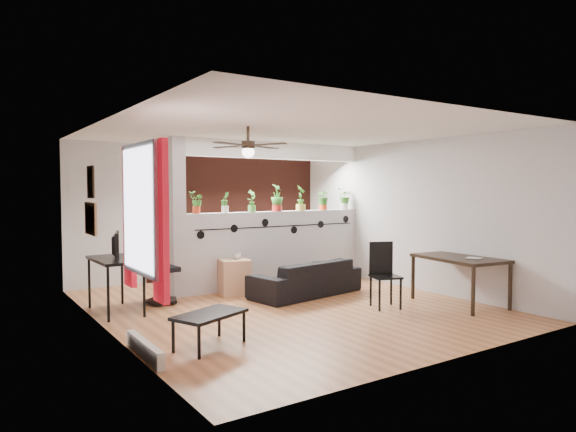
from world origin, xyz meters
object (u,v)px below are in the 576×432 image
(potted_plant_1, at_px, (225,202))
(coffee_table, at_px, (210,316))
(potted_plant_4, at_px, (301,197))
(sofa, at_px, (306,279))
(potted_plant_0, at_px, (196,202))
(dining_table, at_px, (459,262))
(potted_plant_2, at_px, (252,200))
(potted_plant_6, at_px, (344,198))
(folding_chair, at_px, (383,269))
(cube_shelf, at_px, (234,277))
(potted_plant_3, at_px, (277,197))
(ceiling_fan, at_px, (248,148))
(potted_plant_5, at_px, (323,198))
(computer_desk, at_px, (115,263))
(cup, at_px, (237,256))
(office_chair, at_px, (159,273))

(potted_plant_1, bearing_deg, coffee_table, -119.74)
(potted_plant_4, xyz_separation_m, sofa, (-0.62, -1.05, -1.33))
(potted_plant_1, height_order, potted_plant_4, potted_plant_4)
(potted_plant_0, bearing_deg, dining_table, -43.66)
(potted_plant_2, bearing_deg, potted_plant_6, 0.00)
(potted_plant_4, distance_m, folding_chair, 2.58)
(potted_plant_0, xyz_separation_m, cube_shelf, (0.52, -0.34, -1.26))
(folding_chair, bearing_deg, potted_plant_3, 99.08)
(dining_table, distance_m, folding_chair, 1.20)
(ceiling_fan, height_order, potted_plant_5, ceiling_fan)
(folding_chair, bearing_deg, potted_plant_2, 110.94)
(sofa, height_order, computer_desk, computer_desk)
(computer_desk, bearing_deg, potted_plant_1, 14.80)
(potted_plant_4, height_order, dining_table, potted_plant_4)
(potted_plant_2, bearing_deg, cup, -144.78)
(computer_desk, bearing_deg, potted_plant_2, 11.81)
(potted_plant_0, distance_m, folding_chair, 3.22)
(cube_shelf, xyz_separation_m, coffee_table, (-1.56, -2.40, 0.05))
(office_chair, bearing_deg, dining_table, -34.75)
(cube_shelf, bearing_deg, office_chair, -171.37)
(potted_plant_5, bearing_deg, potted_plant_2, -180.00)
(potted_plant_4, height_order, folding_chair, potted_plant_4)
(ceiling_fan, height_order, coffee_table, ceiling_fan)
(potted_plant_2, bearing_deg, potted_plant_4, 0.00)
(potted_plant_1, bearing_deg, potted_plant_5, 0.00)
(ceiling_fan, distance_m, potted_plant_2, 2.23)
(potted_plant_5, distance_m, computer_desk, 4.23)
(ceiling_fan, xyz_separation_m, potted_plant_3, (1.60, 1.80, -0.71))
(cup, bearing_deg, office_chair, 177.21)
(potted_plant_6, height_order, dining_table, potted_plant_6)
(cube_shelf, distance_m, cup, 0.35)
(potted_plant_0, xyz_separation_m, potted_plant_5, (2.63, 0.00, 0.03))
(potted_plant_5, relative_size, coffee_table, 0.46)
(ceiling_fan, distance_m, sofa, 2.64)
(potted_plant_6, distance_m, computer_desk, 4.74)
(coffee_table, bearing_deg, potted_plant_5, 36.72)
(potted_plant_0, height_order, dining_table, potted_plant_0)
(potted_plant_3, height_order, office_chair, potted_plant_3)
(potted_plant_6, distance_m, dining_table, 3.04)
(potted_plant_1, height_order, office_chair, potted_plant_1)
(potted_plant_0, relative_size, cube_shelf, 0.63)
(sofa, bearing_deg, office_chair, -28.53)
(folding_chair, distance_m, coffee_table, 3.03)
(dining_table, bearing_deg, coffee_table, 177.85)
(potted_plant_2, relative_size, cube_shelf, 0.67)
(ceiling_fan, relative_size, folding_chair, 1.23)
(cup, bearing_deg, potted_plant_4, 12.49)
(potted_plant_0, height_order, cup, potted_plant_0)
(potted_plant_0, height_order, potted_plant_2, potted_plant_2)
(ceiling_fan, bearing_deg, cup, 67.94)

